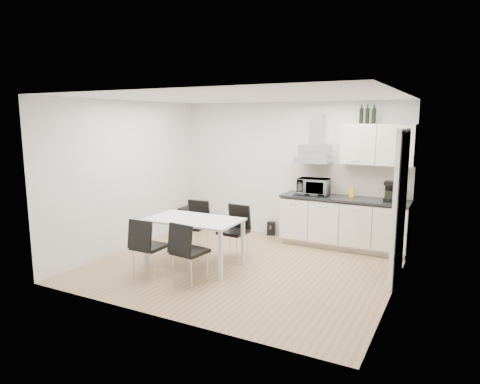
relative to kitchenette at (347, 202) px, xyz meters
The scene contains 15 objects.
ground 2.26m from the kitchenette, 124.37° to the right, with size 4.50×4.50×0.00m, color tan.
wall_back 1.30m from the kitchenette, 167.40° to the left, with size 4.50×0.10×2.60m, color silver.
wall_front 3.95m from the kitchenette, 107.63° to the right, with size 4.50×0.10×2.60m, color silver.
wall_left 3.88m from the kitchenette, 153.22° to the right, with size 0.10×4.00×2.60m, color silver.
wall_right 2.09m from the kitchenette, 58.49° to the right, with size 0.10×4.00×2.60m, color silver.
ceiling 2.75m from the kitchenette, 124.37° to the right, with size 4.50×4.50×0.00m, color white.
doorway 1.58m from the kitchenette, 49.18° to the right, with size 0.08×1.04×2.10m, color white.
kitchenette is the anchor object (origin of this frame).
dining_table 2.77m from the kitchenette, 132.73° to the right, with size 1.47×0.86×0.75m.
chair_far_left 2.72m from the kitchenette, 147.24° to the right, with size 0.44×0.50×0.88m, color black, non-canonical shape.
chair_far_right 2.12m from the kitchenette, 135.48° to the right, with size 0.44×0.50×0.88m, color black, non-canonical shape.
chair_near_left 3.53m from the kitchenette, 128.44° to the right, with size 0.44×0.50×0.88m, color black, non-canonical shape.
chair_near_right 3.10m from the kitchenette, 119.76° to the right, with size 0.44×0.50×0.88m, color black, non-canonical shape.
guitar_amp 3.36m from the kitchenette, behind, with size 0.25×0.54×0.45m.
floor_speaker 1.68m from the kitchenette, behind, with size 0.16×0.14×0.26m, color black.
Camera 1 is at (2.95, -5.70, 2.28)m, focal length 32.00 mm.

